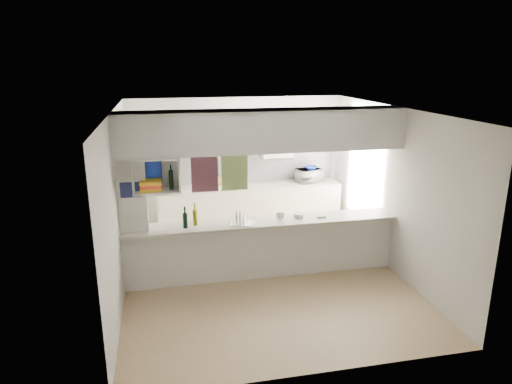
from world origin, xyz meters
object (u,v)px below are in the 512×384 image
object	(u,v)px
microwave	(309,175)
wine_bottles	(190,218)
bowl	(311,168)
dish_rack	(243,219)

from	to	relation	value
microwave	wine_bottles	bearing A→B (deg)	26.05
bowl	wine_bottles	distance (m)	3.28
microwave	bowl	bearing A→B (deg)	91.86
dish_rack	wine_bottles	bearing A→B (deg)	-165.22
microwave	bowl	xyz separation A→B (m)	(0.01, -0.04, 0.16)
microwave	dish_rack	distance (m)	2.78
microwave	wine_bottles	world-z (taller)	wine_bottles
dish_rack	bowl	bearing A→B (deg)	67.83
microwave	bowl	size ratio (longest dim) A/B	1.91
microwave	dish_rack	size ratio (longest dim) A/B	1.09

